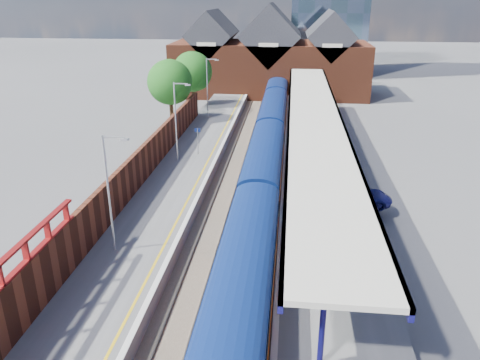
% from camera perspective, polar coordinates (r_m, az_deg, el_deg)
% --- Properties ---
extents(ground, '(240.00, 240.00, 0.00)m').
position_cam_1_polar(ground, '(49.52, 1.96, 4.12)').
color(ground, '#5B5B5E').
rests_on(ground, ground).
extents(ballast_bed, '(6.00, 76.00, 0.06)m').
position_cam_1_polar(ballast_bed, '(40.12, 0.88, -0.14)').
color(ballast_bed, '#473D33').
rests_on(ballast_bed, ground).
extents(rails, '(4.51, 76.00, 0.14)m').
position_cam_1_polar(rails, '(40.09, 0.88, -0.02)').
color(rails, slate).
rests_on(rails, ground).
extents(left_platform, '(5.00, 76.00, 1.00)m').
position_cam_1_polar(left_platform, '(40.79, -6.83, 0.78)').
color(left_platform, '#565659').
rests_on(left_platform, ground).
extents(right_platform, '(6.00, 76.00, 1.00)m').
position_cam_1_polar(right_platform, '(39.89, 9.49, 0.14)').
color(right_platform, '#565659').
rests_on(right_platform, ground).
extents(coping_left, '(0.30, 76.00, 0.05)m').
position_cam_1_polar(coping_left, '(40.15, -3.59, 1.36)').
color(coping_left, silver).
rests_on(coping_left, left_platform).
extents(coping_right, '(0.30, 76.00, 0.05)m').
position_cam_1_polar(coping_right, '(39.62, 5.43, 1.01)').
color(coping_right, silver).
rests_on(coping_right, right_platform).
extents(yellow_line, '(0.14, 76.00, 0.01)m').
position_cam_1_polar(yellow_line, '(40.26, -4.44, 1.36)').
color(yellow_line, yellow).
rests_on(yellow_line, left_platform).
extents(train, '(2.88, 65.91, 3.45)m').
position_cam_1_polar(train, '(46.58, 3.62, 5.68)').
color(train, navy).
rests_on(train, ground).
extents(canopy, '(4.50, 52.00, 4.48)m').
position_cam_1_polar(canopy, '(40.27, 9.04, 7.49)').
color(canopy, '#0F0E52').
rests_on(canopy, right_platform).
extents(lamp_post_b, '(1.48, 0.18, 7.00)m').
position_cam_1_polar(lamp_post_b, '(26.97, -15.52, -0.85)').
color(lamp_post_b, '#A5A8AA').
rests_on(lamp_post_b, left_platform).
extents(lamp_post_c, '(1.48, 0.18, 7.00)m').
position_cam_1_polar(lamp_post_c, '(41.49, -7.68, 7.62)').
color(lamp_post_c, '#A5A8AA').
rests_on(lamp_post_c, left_platform).
extents(lamp_post_d, '(1.48, 0.18, 7.00)m').
position_cam_1_polar(lamp_post_d, '(56.81, -3.89, 11.58)').
color(lamp_post_d, '#A5A8AA').
rests_on(lamp_post_d, left_platform).
extents(platform_sign, '(0.55, 0.08, 2.50)m').
position_cam_1_polar(platform_sign, '(43.69, -5.18, 5.31)').
color(platform_sign, '#A5A8AA').
rests_on(platform_sign, left_platform).
extents(brick_wall, '(0.35, 50.00, 3.86)m').
position_cam_1_polar(brick_wall, '(35.02, -13.43, 0.15)').
color(brick_wall, '#592717').
rests_on(brick_wall, left_platform).
extents(station_building, '(30.00, 12.12, 13.78)m').
position_cam_1_polar(station_building, '(75.75, 3.68, 14.49)').
color(station_building, '#592717').
rests_on(station_building, ground).
extents(tree_near, '(5.20, 5.20, 8.10)m').
position_cam_1_polar(tree_near, '(55.57, -8.41, 11.55)').
color(tree_near, '#382314').
rests_on(tree_near, ground).
extents(tree_far, '(5.20, 5.20, 8.10)m').
position_cam_1_polar(tree_far, '(63.03, -5.70, 12.87)').
color(tree_far, '#382314').
rests_on(tree_far, ground).
extents(parked_car_silver, '(4.38, 2.09, 1.38)m').
position_cam_1_polar(parked_car_silver, '(24.94, 13.50, -11.17)').
color(parked_car_silver, '#A0A0A5').
rests_on(parked_car_silver, right_platform).
extents(parked_car_dark, '(4.26, 2.37, 1.17)m').
position_cam_1_polar(parked_car_dark, '(28.29, 12.62, -7.12)').
color(parked_car_dark, black).
rests_on(parked_car_dark, right_platform).
extents(parked_car_blue, '(4.68, 2.21, 1.29)m').
position_cam_1_polar(parked_car_blue, '(34.21, 14.26, -1.92)').
color(parked_car_blue, navy).
rests_on(parked_car_blue, right_platform).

